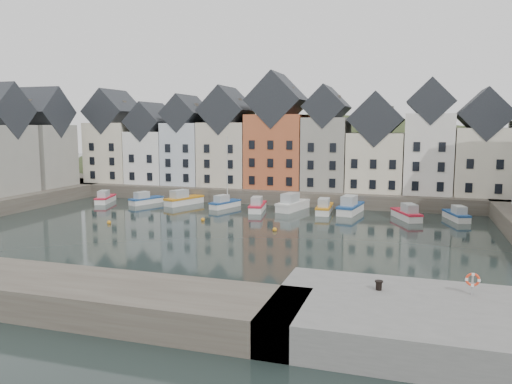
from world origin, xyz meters
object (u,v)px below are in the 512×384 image
at_px(boat_a, 105,198).
at_px(life_ring_post, 473,280).
at_px(mooring_bollard, 379,285).
at_px(boat_d, 224,203).

distance_m(boat_a, life_ring_post, 59.19).
distance_m(boat_a, mooring_bollard, 55.51).
bearing_deg(life_ring_post, boat_a, 144.32).
relative_size(boat_a, life_ring_post, 4.43).
distance_m(boat_d, life_ring_post, 45.86).
bearing_deg(boat_d, life_ring_post, -32.62).
relative_size(boat_a, boat_d, 0.56).
xyz_separation_m(boat_a, life_ring_post, (48.04, -34.49, 2.23)).
bearing_deg(mooring_bollard, boat_a, 140.58).
distance_m(mooring_bollard, life_ring_post, 5.26).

